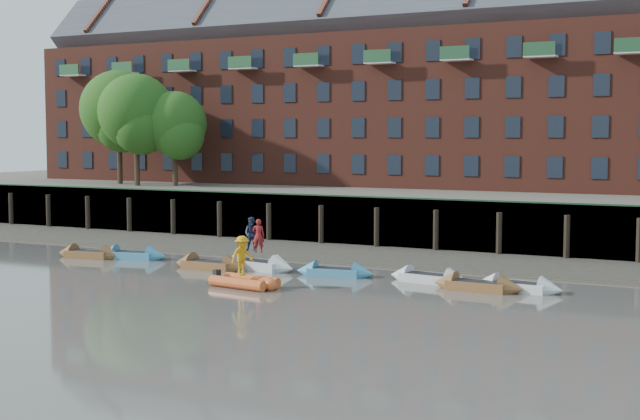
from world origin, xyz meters
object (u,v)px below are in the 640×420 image
Objects in this scene: rib_tender at (247,282)px; rowboat_3 at (258,265)px; rowboat_1 at (132,255)px; person_rib_crew at (242,256)px; rowboat_0 at (90,254)px; rowboat_6 at (478,286)px; rowboat_4 at (335,272)px; rowboat_5 at (429,278)px; person_rower_b at (252,234)px; person_rower_a at (258,236)px; rowboat_2 at (210,265)px; rowboat_7 at (518,287)px.

rowboat_3 is at bearing 124.01° from rib_tender.
person_rib_crew reaches higher than rowboat_1.
rowboat_6 is (23.69, -0.37, 0.00)m from rowboat_0.
rowboat_4 is (4.69, -0.17, -0.03)m from rowboat_3.
rowboat_1 is 18.32m from rowboat_5.
rowboat_5 is at bearing 10.13° from rowboat_3.
person_rower_b is at bearing 167.11° from rowboat_4.
rowboat_2 is at bearing 4.42° from person_rower_a.
person_rower_b reaches higher than person_rower_a.
rowboat_3 is at bearing -31.67° from person_rower_a.
rib_tender is at bearing 93.52° from person_rower_a.
rowboat_6 is (14.79, 0.20, -0.01)m from rowboat_2.
person_rower_a is at bearing -172.07° from rowboat_5.
rowboat_6 is at bearing -152.33° from rowboat_7.
rowboat_4 reaches higher than rib_tender.
person_rib_crew is at bearing -78.10° from person_rower_b.
person_rib_crew is at bearing 91.19° from person_rower_a.
rowboat_1 is 1.03× the size of rowboat_5.
rowboat_5 is 2.41× the size of person_rower_a.
rowboat_2 reaches higher than rib_tender.
rowboat_2 is at bearing -166.76° from rowboat_5.
rowboat_3 reaches higher than rowboat_0.
rowboat_1 is at bearing 11.43° from rowboat_0.
rowboat_0 is at bearing 93.73° from person_rib_crew.
rib_tender is 1.88× the size of person_rib_crew.
rowboat_6 is at bearing -7.42° from rowboat_0.
person_rib_crew is (-2.46, -4.97, 1.29)m from rowboat_4.
rowboat_5 is 9.22m from person_rib_crew.
rib_tender is 1.27m from person_rib_crew.
rowboat_2 is at bearing -144.05° from rowboat_3.
person_rower_b is (1.83, 1.37, 1.63)m from rowboat_2.
rowboat_0 is at bearing -173.80° from rowboat_7.
rowboat_4 is 5.43m from rib_tender.
person_rib_crew reaches higher than rowboat_0.
rib_tender is (13.67, -4.52, 0.04)m from rowboat_0.
person_rower_a reaches higher than rowboat_2.
rib_tender is at bearing -154.49° from rowboat_6.
rowboat_5 is at bearing 159.33° from person_rower_a.
rowboat_3 is at bearing -37.89° from person_rower_b.
rowboat_3 reaches higher than rowboat_5.
rowboat_1 reaches higher than rowboat_7.
rowboat_1 is at bearing -175.76° from rowboat_7.
rowboat_1 is at bearing 169.28° from rowboat_2.
rib_tender is (-7.17, -5.31, 0.04)m from rowboat_5.
rowboat_2 reaches higher than rowboat_7.
rowboat_5 is (11.95, 1.35, -0.02)m from rowboat_2.
rowboat_1 is at bearing -172.38° from rowboat_3.
rowboat_2 is 2.44× the size of person_rib_crew.
rowboat_4 is 2.38× the size of person_rower_a.
rowboat_1 reaches higher than rib_tender.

